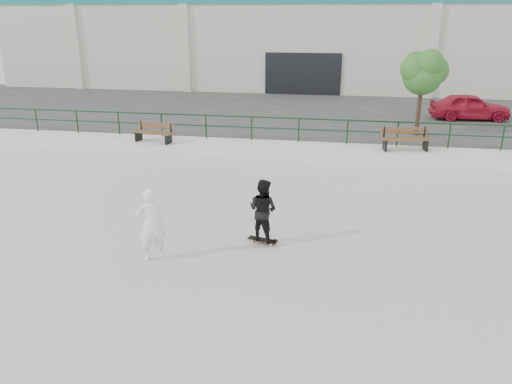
% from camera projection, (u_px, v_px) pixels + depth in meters
% --- Properties ---
extents(ground, '(120.00, 120.00, 0.00)m').
position_uv_depth(ground, '(208.00, 276.00, 11.28)').
color(ground, '#B9B3A9').
rests_on(ground, ground).
extents(ledge, '(30.00, 3.00, 0.50)m').
position_uv_depth(ledge, '(270.00, 155.00, 20.01)').
color(ledge, silver).
rests_on(ledge, ground).
extents(parking_strip, '(60.00, 14.00, 0.50)m').
position_uv_depth(parking_strip, '(293.00, 115.00, 27.89)').
color(parking_strip, '#323232').
rests_on(parking_strip, ground).
extents(railing, '(28.00, 0.06, 1.03)m').
position_uv_depth(railing, '(275.00, 124.00, 20.88)').
color(railing, '#14371C').
rests_on(railing, ledge).
extents(commercial_building, '(44.20, 16.33, 8.00)m').
position_uv_depth(commercial_building, '(313.00, 27.00, 39.40)').
color(commercial_building, beige).
rests_on(commercial_building, ground).
extents(bench_left, '(1.82, 0.86, 0.81)m').
position_uv_depth(bench_left, '(154.00, 133.00, 20.86)').
color(bench_left, '#57301E').
rests_on(bench_left, ledge).
extents(bench_right, '(1.99, 0.87, 0.89)m').
position_uv_depth(bench_right, '(405.00, 139.00, 19.62)').
color(bench_right, '#57301E').
rests_on(bench_right, ledge).
extents(tree, '(2.09, 1.86, 3.72)m').
position_uv_depth(tree, '(424.00, 71.00, 21.28)').
color(tree, '#4A3125').
rests_on(tree, parking_strip).
extents(red_car, '(3.96, 1.83, 1.31)m').
position_uv_depth(red_car, '(470.00, 106.00, 25.27)').
color(red_car, '#AC152D').
rests_on(red_car, parking_strip).
extents(skateboard, '(0.81, 0.38, 0.09)m').
position_uv_depth(skateboard, '(263.00, 240.00, 12.90)').
color(skateboard, black).
rests_on(skateboard, ground).
extents(standing_skater, '(0.97, 0.89, 1.63)m').
position_uv_depth(standing_skater, '(263.00, 210.00, 12.62)').
color(standing_skater, black).
rests_on(standing_skater, skateboard).
extents(seated_skater, '(0.78, 0.69, 1.80)m').
position_uv_depth(seated_skater, '(151.00, 224.00, 11.77)').
color(seated_skater, white).
rests_on(seated_skater, ground).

